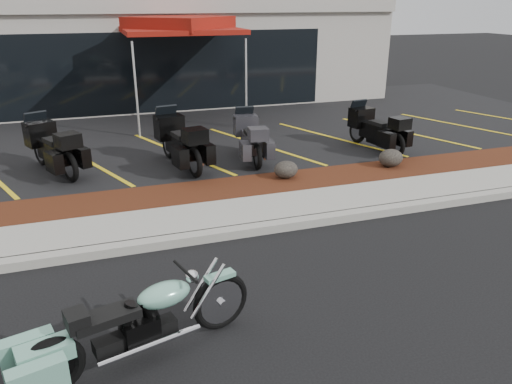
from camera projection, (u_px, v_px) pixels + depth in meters
name	position (u px, v px, depth m)	size (l,w,h in m)	color
ground	(246.00, 261.00, 7.66)	(90.00, 90.00, 0.00)	black
curb	(230.00, 233.00, 8.43)	(24.00, 0.25, 0.15)	gray
sidewalk	(220.00, 217.00, 9.05)	(24.00, 1.20, 0.15)	gray
mulch_bed	(205.00, 194.00, 10.11)	(24.00, 1.20, 0.16)	#35110C
upper_lot	(164.00, 132.00, 14.89)	(26.00, 9.60, 0.15)	black
dealership_building	(136.00, 47.00, 19.74)	(18.00, 8.16, 4.00)	#9D978E
boulder_mid	(286.00, 170.00, 10.71)	(0.53, 0.44, 0.37)	black
boulder_right	(391.00, 158.00, 11.45)	(0.57, 0.48, 0.41)	black
hero_cruiser	(220.00, 294.00, 5.93)	(2.75, 0.70, 0.97)	#73B29C
touring_black_front	(39.00, 139.00, 11.42)	(2.16, 0.83, 1.26)	black
touring_black_mid	(168.00, 132.00, 11.92)	(2.23, 0.85, 1.30)	black
touring_grey	(245.00, 129.00, 12.46)	(2.00, 0.76, 1.16)	#2D2D32
touring_black_rear	(358.00, 121.00, 13.24)	(2.01, 0.77, 1.17)	black
traffic_cone	(165.00, 130.00, 13.90)	(0.34, 0.34, 0.43)	#D46107
popup_canopy	(180.00, 26.00, 14.89)	(4.19, 4.19, 3.15)	silver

